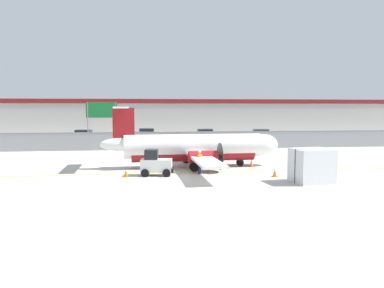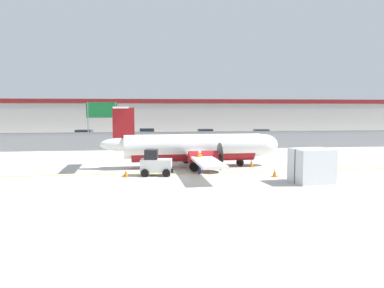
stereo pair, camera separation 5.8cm
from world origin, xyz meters
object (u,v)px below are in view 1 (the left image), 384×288
(parked_car_0, at_px, (84,135))
(parked_car_2, at_px, (206,134))
(cargo_container, at_px, (312,166))
(parked_car_1, at_px, (146,133))
(traffic_cone_far_right, at_px, (252,163))
(traffic_cone_near_right, at_px, (126,173))
(ground_crew_worker, at_px, (200,161))
(parked_car_3, at_px, (260,135))
(commuter_airplane, at_px, (197,148))
(highway_sign, at_px, (102,114))
(traffic_cone_far_left, at_px, (275,172))
(baggage_tug, at_px, (156,164))
(traffic_cone_near_left, at_px, (211,160))

(parked_car_0, height_order, parked_car_2, same)
(cargo_container, bearing_deg, parked_car_1, 99.20)
(traffic_cone_far_right, bearing_deg, cargo_container, -73.51)
(traffic_cone_near_right, relative_size, traffic_cone_far_right, 1.00)
(ground_crew_worker, xyz_separation_m, parked_car_2, (5.11, 28.58, -0.06))
(parked_car_3, bearing_deg, parked_car_2, -5.37)
(commuter_airplane, height_order, highway_sign, highway_sign)
(traffic_cone_far_left, height_order, parked_car_2, parked_car_2)
(traffic_cone_near_right, distance_m, traffic_cone_far_left, 10.44)
(commuter_airplane, height_order, traffic_cone_near_right, commuter_airplane)
(commuter_airplane, distance_m, cargo_container, 9.80)
(ground_crew_worker, xyz_separation_m, cargo_container, (6.73, -4.09, 0.15))
(highway_sign, bearing_deg, traffic_cone_far_right, -48.39)
(baggage_tug, height_order, cargo_container, cargo_container)
(traffic_cone_near_right, xyz_separation_m, traffic_cone_far_right, (10.01, 3.32, 0.00))
(traffic_cone_far_left, bearing_deg, baggage_tug, 169.43)
(parked_car_0, distance_m, parked_car_3, 25.79)
(traffic_cone_far_left, bearing_deg, commuter_airplane, 133.62)
(ground_crew_worker, bearing_deg, parked_car_2, -80.35)
(parked_car_3, bearing_deg, cargo_container, 85.14)
(traffic_cone_near_right, height_order, parked_car_2, parked_car_2)
(commuter_airplane, distance_m, parked_car_1, 28.62)
(ground_crew_worker, distance_m, traffic_cone_near_left, 5.36)
(traffic_cone_near_left, relative_size, highway_sign, 0.12)
(highway_sign, bearing_deg, commuter_airplane, -58.27)
(cargo_container, height_order, traffic_cone_far_right, cargo_container)
(commuter_airplane, height_order, ground_crew_worker, commuter_airplane)
(highway_sign, bearing_deg, parked_car_2, 36.55)
(cargo_container, bearing_deg, commuter_airplane, 124.28)
(commuter_airplane, relative_size, traffic_cone_far_right, 25.07)
(parked_car_3, relative_size, highway_sign, 0.79)
(baggage_tug, height_order, parked_car_1, baggage_tug)
(commuter_airplane, xyz_separation_m, cargo_container, (6.50, -7.33, -0.50))
(traffic_cone_far_left, relative_size, parked_car_0, 0.15)
(ground_crew_worker, height_order, highway_sign, highway_sign)
(baggage_tug, bearing_deg, parked_car_1, 98.27)
(ground_crew_worker, distance_m, parked_car_3, 29.88)
(baggage_tug, distance_m, traffic_cone_far_right, 8.50)
(commuter_airplane, xyz_separation_m, traffic_cone_near_right, (-5.53, -3.84, -1.29))
(commuter_airplane, relative_size, parked_car_1, 3.81)
(commuter_airplane, xyz_separation_m, traffic_cone_far_left, (4.84, -5.08, -1.29))
(traffic_cone_near_right, relative_size, parked_car_1, 0.15)
(baggage_tug, height_order, parked_car_2, baggage_tug)
(parked_car_1, bearing_deg, traffic_cone_far_right, 106.81)
(cargo_container, height_order, parked_car_2, cargo_container)
(commuter_airplane, height_order, baggage_tug, commuter_airplane)
(ground_crew_worker, bearing_deg, parked_car_1, -63.32)
(parked_car_0, relative_size, parked_car_1, 1.04)
(ground_crew_worker, xyz_separation_m, parked_car_1, (-3.82, 31.56, -0.06))
(traffic_cone_near_left, bearing_deg, parked_car_2, 81.95)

